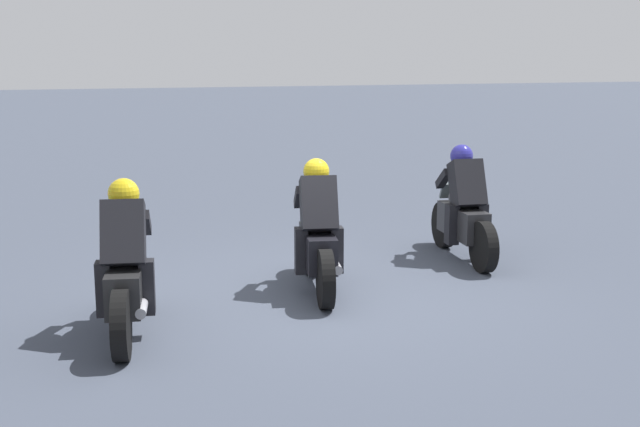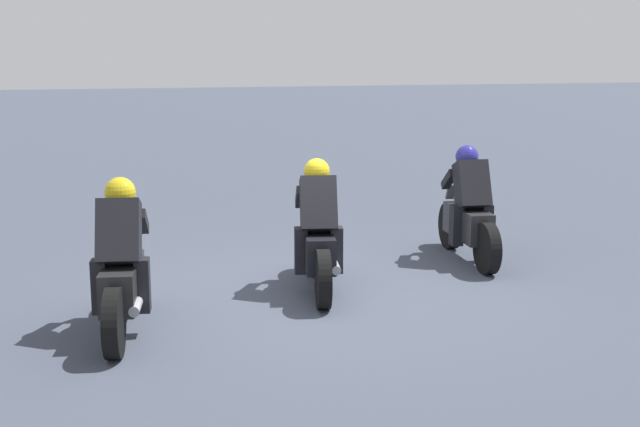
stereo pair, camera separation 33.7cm
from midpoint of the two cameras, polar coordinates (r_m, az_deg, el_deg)
ground_plane at (r=9.43m, az=-0.89°, el=-5.52°), size 120.00×120.00×0.00m
rider_lane_a at (r=10.99m, az=8.98°, el=0.05°), size 2.04×0.59×1.51m
rider_lane_b at (r=9.40m, az=-1.18°, el=-1.65°), size 2.02×0.64×1.51m
rider_lane_c at (r=8.17m, az=-14.36°, el=-3.92°), size 2.03×0.62×1.51m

